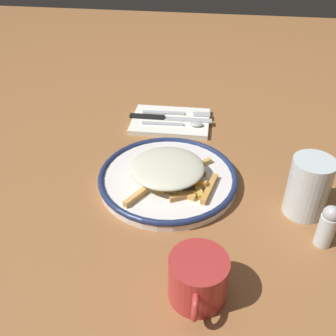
{
  "coord_description": "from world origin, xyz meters",
  "views": [
    {
      "loc": [
        0.61,
        0.09,
        0.49
      ],
      "look_at": [
        0.0,
        0.0,
        0.04
      ],
      "focal_mm": 40.83,
      "sensor_mm": 36.0,
      "label": 1
    }
  ],
  "objects": [
    {
      "name": "ground_plane",
      "position": [
        0.0,
        0.0,
        0.0
      ],
      "size": [
        2.6,
        2.6,
        0.0
      ],
      "primitive_type": "plane",
      "color": "#9C6438"
    },
    {
      "name": "knife",
      "position": [
        -0.24,
        -0.05,
        0.02
      ],
      "size": [
        0.02,
        0.21,
        0.01
      ],
      "color": "black",
      "rests_on": "napkin"
    },
    {
      "name": "salt_shaker",
      "position": [
        0.13,
        0.28,
        0.04
      ],
      "size": [
        0.03,
        0.03,
        0.08
      ],
      "color": "silver",
      "rests_on": "ground_plane"
    },
    {
      "name": "fork",
      "position": [
        -0.27,
        -0.02,
        0.01
      ],
      "size": [
        0.03,
        0.18,
        0.01
      ],
      "color": "silver",
      "rests_on": "napkin"
    },
    {
      "name": "spoon",
      "position": [
        -0.22,
        0.01,
        0.02
      ],
      "size": [
        0.02,
        0.15,
        0.01
      ],
      "color": "silver",
      "rests_on": "napkin"
    },
    {
      "name": "water_glass",
      "position": [
        0.05,
        0.26,
        0.06
      ],
      "size": [
        0.07,
        0.07,
        0.11
      ],
      "primitive_type": "cylinder",
      "color": "silver",
      "rests_on": "ground_plane"
    },
    {
      "name": "coffee_mug",
      "position": [
        0.26,
        0.08,
        0.04
      ],
      "size": [
        0.11,
        0.09,
        0.08
      ],
      "color": "#B93331",
      "rests_on": "ground_plane"
    },
    {
      "name": "plate",
      "position": [
        0.0,
        0.0,
        0.01
      ],
      "size": [
        0.28,
        0.28,
        0.02
      ],
      "color": "white",
      "rests_on": "ground_plane"
    },
    {
      "name": "napkin",
      "position": [
        -0.24,
        -0.03,
        0.01
      ],
      "size": [
        0.14,
        0.2,
        0.01
      ],
      "primitive_type": "cube",
      "rotation": [
        0.0,
        0.0,
        0.01
      ],
      "color": "white",
      "rests_on": "ground_plane"
    },
    {
      "name": "fries_heap",
      "position": [
        0.01,
        0.01,
        0.04
      ],
      "size": [
        0.19,
        0.19,
        0.04
      ],
      "color": "#DE9444",
      "rests_on": "plate"
    }
  ]
}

